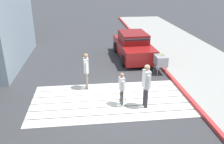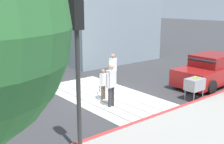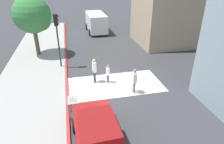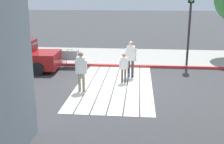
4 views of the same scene
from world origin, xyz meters
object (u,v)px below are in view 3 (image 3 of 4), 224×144
(car_parked_near_curb, at_px, (98,136))
(pedestrian_adult_trailing, at_px, (134,79))
(tennis_ball_cart, at_px, (73,104))
(street_tree, at_px, (33,16))
(pedestrian_child_with_racket, at_px, (108,73))
(pedestrian_adult_lead, at_px, (94,69))
(traffic_light_corner, at_px, (57,31))
(van_down_street, at_px, (96,22))

(car_parked_near_curb, distance_m, pedestrian_adult_trailing, 4.96)
(tennis_ball_cart, bearing_deg, street_tree, 105.72)
(pedestrian_child_with_racket, bearing_deg, tennis_ball_cart, -129.55)
(car_parked_near_curb, height_order, pedestrian_adult_lead, pedestrian_adult_lead)
(tennis_ball_cart, height_order, pedestrian_adult_trailing, pedestrian_adult_trailing)
(street_tree, height_order, pedestrian_child_with_racket, street_tree)
(traffic_light_corner, relative_size, pedestrian_child_with_racket, 3.15)
(street_tree, relative_size, pedestrian_adult_trailing, 3.22)
(car_parked_near_curb, distance_m, tennis_ball_cart, 2.77)
(traffic_light_corner, relative_size, tennis_ball_cart, 4.17)
(pedestrian_child_with_racket, bearing_deg, traffic_light_corner, 134.30)
(car_parked_near_curb, height_order, traffic_light_corner, traffic_light_corner)
(traffic_light_corner, height_order, pedestrian_adult_trailing, traffic_light_corner)
(pedestrian_adult_trailing, height_order, pedestrian_child_with_racket, pedestrian_adult_trailing)
(pedestrian_adult_lead, relative_size, pedestrian_adult_trailing, 1.06)
(van_down_street, bearing_deg, pedestrian_adult_trailing, -89.66)
(van_down_street, bearing_deg, tennis_ball_cart, -102.67)
(van_down_street, relative_size, pedestrian_adult_trailing, 3.17)
(tennis_ball_cart, xyz_separation_m, pedestrian_adult_lead, (1.61, 3.29, 0.32))
(car_parked_near_curb, xyz_separation_m, tennis_ball_cart, (-0.90, 2.62, -0.04))
(pedestrian_adult_trailing, bearing_deg, van_down_street, 90.34)
(van_down_street, distance_m, tennis_ball_cart, 17.06)
(van_down_street, height_order, traffic_light_corner, traffic_light_corner)
(car_parked_near_curb, bearing_deg, pedestrian_adult_trailing, 53.76)
(traffic_light_corner, height_order, street_tree, street_tree)
(traffic_light_corner, xyz_separation_m, pedestrian_adult_lead, (2.29, -2.98, -2.02))
(car_parked_near_curb, relative_size, pedestrian_adult_trailing, 2.64)
(pedestrian_adult_trailing, bearing_deg, street_tree, 128.76)
(tennis_ball_cart, relative_size, pedestrian_adult_lead, 0.58)
(pedestrian_adult_trailing, bearing_deg, car_parked_near_curb, -126.24)
(street_tree, height_order, tennis_ball_cart, street_tree)
(pedestrian_child_with_racket, bearing_deg, car_parked_near_curb, -105.76)
(van_down_street, relative_size, tennis_ball_cart, 5.14)
(van_down_street, xyz_separation_m, pedestrian_child_with_racket, (-1.25, -13.61, -0.51))
(traffic_light_corner, xyz_separation_m, pedestrian_child_with_racket, (3.17, -3.25, -2.28))
(van_down_street, relative_size, street_tree, 0.98)
(pedestrian_adult_trailing, bearing_deg, pedestrian_adult_lead, 139.31)
(car_parked_near_curb, xyz_separation_m, pedestrian_adult_trailing, (2.93, 4.00, 0.23))
(pedestrian_adult_lead, bearing_deg, pedestrian_child_with_racket, -16.91)
(van_down_street, bearing_deg, street_tree, -131.77)
(traffic_light_corner, height_order, pedestrian_child_with_racket, traffic_light_corner)
(traffic_light_corner, bearing_deg, pedestrian_adult_trailing, -47.33)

